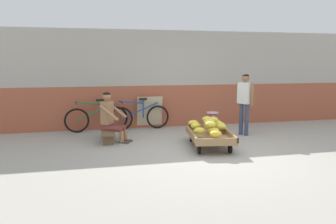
% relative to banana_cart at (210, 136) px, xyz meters
% --- Properties ---
extents(ground_plane, '(80.00, 80.00, 0.00)m').
position_rel_banana_cart_xyz_m(ground_plane, '(-0.11, -0.52, -0.24)').
color(ground_plane, '#A39E93').
extents(back_wall, '(16.00, 0.30, 2.68)m').
position_rel_banana_cart_xyz_m(back_wall, '(-0.11, 2.50, 1.10)').
color(back_wall, '#A35138').
rests_on(back_wall, ground).
extents(banana_cart, '(1.02, 1.54, 0.36)m').
position_rel_banana_cart_xyz_m(banana_cart, '(0.00, 0.00, 0.00)').
color(banana_cart, '#99754C').
rests_on(banana_cart, ground).
extents(banana_pile, '(0.92, 1.40, 0.26)m').
position_rel_banana_cart_xyz_m(banana_pile, '(0.04, 0.10, 0.22)').
color(banana_pile, gold).
rests_on(banana_pile, banana_cart).
extents(low_bench, '(0.31, 1.10, 0.27)m').
position_rel_banana_cart_xyz_m(low_bench, '(-2.13, 1.02, -0.04)').
color(low_bench, brown).
rests_on(low_bench, ground).
extents(vendor_seated, '(0.74, 0.65, 1.14)m').
position_rel_banana_cart_xyz_m(vendor_seated, '(-2.05, 0.98, 0.33)').
color(vendor_seated, '#9E704C').
rests_on(vendor_seated, ground).
extents(plastic_crate, '(0.36, 0.28, 0.30)m').
position_rel_banana_cart_xyz_m(plastic_crate, '(0.42, 0.99, -0.09)').
color(plastic_crate, '#19847F').
rests_on(plastic_crate, ground).
extents(weighing_scale, '(0.30, 0.30, 0.29)m').
position_rel_banana_cart_xyz_m(weighing_scale, '(0.42, 0.99, 0.21)').
color(weighing_scale, '#28282D').
rests_on(weighing_scale, plastic_crate).
extents(bicycle_near_left, '(1.65, 0.48, 0.86)m').
position_rel_banana_cart_xyz_m(bicycle_near_left, '(-2.38, 2.14, 0.11)').
color(bicycle_near_left, black).
rests_on(bicycle_near_left, ground).
extents(bicycle_far_left, '(1.66, 0.48, 0.86)m').
position_rel_banana_cart_xyz_m(bicycle_far_left, '(-1.25, 2.11, 0.11)').
color(bicycle_far_left, black).
rests_on(bicycle_far_left, ground).
extents(sign_board, '(0.70, 0.20, 0.89)m').
position_rel_banana_cart_xyz_m(sign_board, '(-0.94, 2.29, 0.20)').
color(sign_board, '#C6B289').
rests_on(sign_board, ground).
extents(customer_adult, '(0.33, 0.44, 1.53)m').
position_rel_banana_cart_xyz_m(customer_adult, '(1.22, 0.90, 0.71)').
color(customer_adult, '#38425B').
rests_on(customer_adult, ground).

